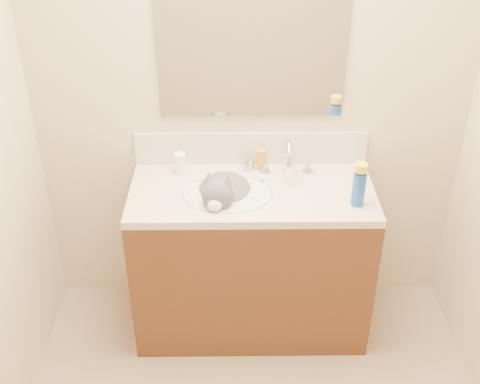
{
  "coord_description": "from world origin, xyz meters",
  "views": [
    {
      "loc": [
        -0.09,
        -1.52,
        2.41
      ],
      "look_at": [
        -0.06,
        0.92,
        0.88
      ],
      "focal_mm": 45.0,
      "sensor_mm": 36.0,
      "label": 1
    }
  ],
  "objects_px": {
    "faucet": "(287,161)",
    "amber_bottle": "(261,160)",
    "pill_bottle": "(180,163)",
    "spray_can": "(359,189)",
    "silver_jar": "(249,164)",
    "basin": "(228,205)",
    "cat": "(224,196)",
    "vanity_cabinet": "(251,262)"
  },
  "relations": [
    {
      "from": "faucet",
      "to": "amber_bottle",
      "type": "height_order",
      "value": "faucet"
    },
    {
      "from": "pill_bottle",
      "to": "spray_can",
      "type": "xyz_separation_m",
      "value": [
        0.85,
        -0.31,
        0.03
      ]
    },
    {
      "from": "faucet",
      "to": "silver_jar",
      "type": "height_order",
      "value": "faucet"
    },
    {
      "from": "silver_jar",
      "to": "spray_can",
      "type": "xyz_separation_m",
      "value": [
        0.5,
        -0.33,
        0.05
      ]
    },
    {
      "from": "silver_jar",
      "to": "amber_bottle",
      "type": "height_order",
      "value": "amber_bottle"
    },
    {
      "from": "pill_bottle",
      "to": "spray_can",
      "type": "relative_size",
      "value": 0.64
    },
    {
      "from": "pill_bottle",
      "to": "amber_bottle",
      "type": "relative_size",
      "value": 0.98
    },
    {
      "from": "basin",
      "to": "cat",
      "type": "height_order",
      "value": "cat"
    },
    {
      "from": "cat",
      "to": "spray_can",
      "type": "bearing_deg",
      "value": 0.5
    },
    {
      "from": "vanity_cabinet",
      "to": "faucet",
      "type": "height_order",
      "value": "faucet"
    },
    {
      "from": "vanity_cabinet",
      "to": "basin",
      "type": "height_order",
      "value": "basin"
    },
    {
      "from": "faucet",
      "to": "vanity_cabinet",
      "type": "bearing_deg",
      "value": -142.71
    },
    {
      "from": "vanity_cabinet",
      "to": "pill_bottle",
      "type": "bearing_deg",
      "value": 154.03
    },
    {
      "from": "pill_bottle",
      "to": "amber_bottle",
      "type": "height_order",
      "value": "amber_bottle"
    },
    {
      "from": "basin",
      "to": "silver_jar",
      "type": "distance_m",
      "value": 0.27
    },
    {
      "from": "cat",
      "to": "basin",
      "type": "bearing_deg",
      "value": -39.34
    },
    {
      "from": "cat",
      "to": "silver_jar",
      "type": "height_order",
      "value": "cat"
    },
    {
      "from": "basin",
      "to": "faucet",
      "type": "relative_size",
      "value": 1.61
    },
    {
      "from": "cat",
      "to": "spray_can",
      "type": "xyz_separation_m",
      "value": [
        0.63,
        -0.13,
        0.11
      ]
    },
    {
      "from": "faucet",
      "to": "pill_bottle",
      "type": "relative_size",
      "value": 2.59
    },
    {
      "from": "vanity_cabinet",
      "to": "amber_bottle",
      "type": "distance_m",
      "value": 0.55
    },
    {
      "from": "vanity_cabinet",
      "to": "cat",
      "type": "height_order",
      "value": "cat"
    },
    {
      "from": "vanity_cabinet",
      "to": "silver_jar",
      "type": "xyz_separation_m",
      "value": [
        -0.01,
        0.2,
        0.48
      ]
    },
    {
      "from": "faucet",
      "to": "pill_bottle",
      "type": "xyz_separation_m",
      "value": [
        -0.54,
        0.04,
        -0.03
      ]
    },
    {
      "from": "vanity_cabinet",
      "to": "basin",
      "type": "bearing_deg",
      "value": -165.96
    },
    {
      "from": "vanity_cabinet",
      "to": "basin",
      "type": "xyz_separation_m",
      "value": [
        -0.12,
        -0.03,
        0.38
      ]
    },
    {
      "from": "vanity_cabinet",
      "to": "spray_can",
      "type": "relative_size",
      "value": 7.14
    },
    {
      "from": "faucet",
      "to": "cat",
      "type": "distance_m",
      "value": 0.37
    },
    {
      "from": "faucet",
      "to": "cat",
      "type": "height_order",
      "value": "faucet"
    },
    {
      "from": "silver_jar",
      "to": "spray_can",
      "type": "bearing_deg",
      "value": -33.59
    },
    {
      "from": "basin",
      "to": "amber_bottle",
      "type": "relative_size",
      "value": 4.07
    },
    {
      "from": "vanity_cabinet",
      "to": "amber_bottle",
      "type": "bearing_deg",
      "value": 75.74
    },
    {
      "from": "basin",
      "to": "amber_bottle",
      "type": "height_order",
      "value": "amber_bottle"
    },
    {
      "from": "amber_bottle",
      "to": "spray_can",
      "type": "height_order",
      "value": "spray_can"
    },
    {
      "from": "basin",
      "to": "vanity_cabinet",
      "type": "bearing_deg",
      "value": 14.04
    },
    {
      "from": "silver_jar",
      "to": "pill_bottle",
      "type": "bearing_deg",
      "value": -176.21
    },
    {
      "from": "amber_bottle",
      "to": "pill_bottle",
      "type": "bearing_deg",
      "value": -176.11
    },
    {
      "from": "basin",
      "to": "amber_bottle",
      "type": "bearing_deg",
      "value": 53.77
    },
    {
      "from": "vanity_cabinet",
      "to": "silver_jar",
      "type": "bearing_deg",
      "value": 93.31
    },
    {
      "from": "spray_can",
      "to": "basin",
      "type": "bearing_deg",
      "value": 170.45
    },
    {
      "from": "pill_bottle",
      "to": "silver_jar",
      "type": "bearing_deg",
      "value": 3.79
    },
    {
      "from": "spray_can",
      "to": "vanity_cabinet",
      "type": "bearing_deg",
      "value": 164.84
    }
  ]
}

